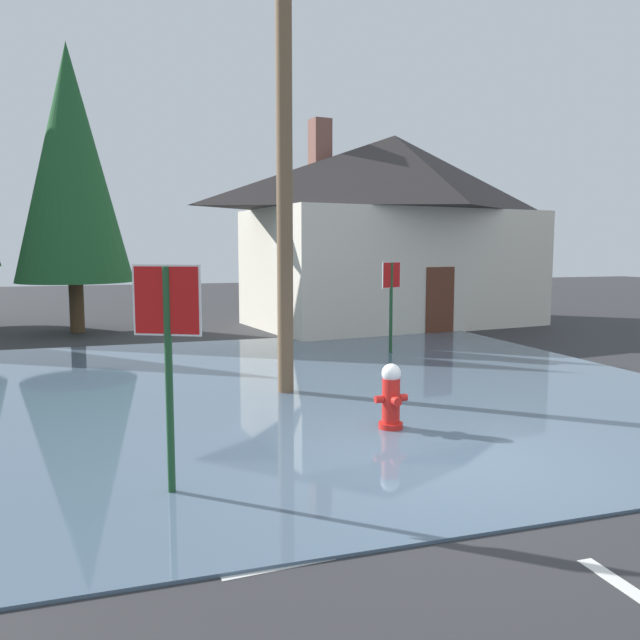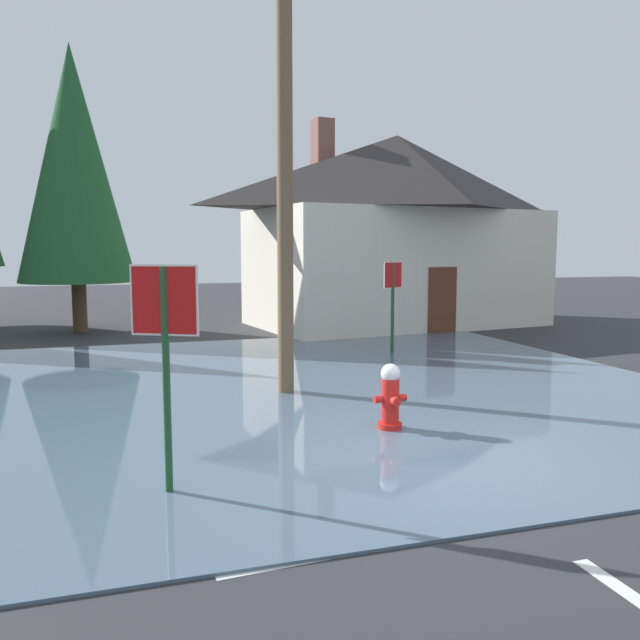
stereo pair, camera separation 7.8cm
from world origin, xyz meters
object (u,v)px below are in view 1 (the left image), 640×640
Objects in this scene: fire_hydrant at (391,398)px; utility_pole at (284,159)px; stop_sign_near at (168,332)px; pine_tree_mid_left at (71,164)px; stop_sign_far at (391,289)px; house at (394,228)px.

utility_pole reaches higher than fire_hydrant.
stop_sign_near reaches higher than fire_hydrant.
utility_pole is 10.75m from pine_tree_mid_left.
fire_hydrant is 6.73m from stop_sign_far.
pine_tree_mid_left is (-10.04, 1.03, 1.80)m from house.
utility_pole is 0.91× the size of pine_tree_mid_left.
house is 1.23× the size of pine_tree_mid_left.
house is (2.56, 5.56, 1.66)m from stop_sign_far.
stop_sign_near is 0.28× the size of pine_tree_mid_left.
house is at bearing 57.26° from stop_sign_near.
fire_hydrant is at bearing -114.03° from stop_sign_far.
fire_hydrant is at bearing -73.01° from utility_pole.
utility_pole is at bearing -124.29° from house.
utility_pole reaches higher than stop_sign_near.
utility_pole is at bearing 60.77° from stop_sign_near.
stop_sign_far is at bearing -41.37° from pine_tree_mid_left.
stop_sign_far is (3.53, 3.36, -2.51)m from utility_pole.
pine_tree_mid_left reaches higher than fire_hydrant.
pine_tree_mid_left reaches higher than utility_pole.
stop_sign_far is 10.56m from pine_tree_mid_left.
stop_sign_near is 3.71m from fire_hydrant.
stop_sign_near is at bearing -127.88° from stop_sign_far.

